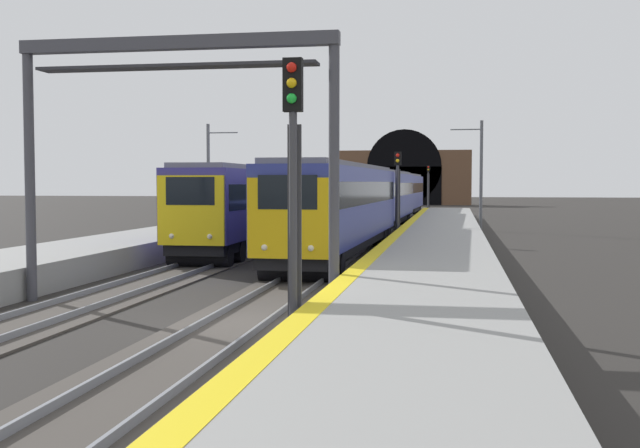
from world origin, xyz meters
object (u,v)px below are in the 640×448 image
(train_adjacent_platform, at_px, (293,198))
(catenary_mast_far, at_px, (209,176))
(railway_signal_near, at_px, (293,176))
(overhead_signal_gantry, at_px, (176,103))
(railway_signal_mid, at_px, (398,189))
(train_main_approaching, at_px, (382,197))
(railway_signal_far, at_px, (428,184))
(catenary_mast_near, at_px, (481,174))

(train_adjacent_platform, height_order, catenary_mast_far, catenary_mast_far)
(railway_signal_near, height_order, overhead_signal_gantry, overhead_signal_gantry)
(railway_signal_mid, xyz_separation_m, catenary_mast_far, (7.24, 13.29, 0.79))
(train_main_approaching, bearing_deg, overhead_signal_gantry, -2.85)
(train_adjacent_platform, relative_size, catenary_mast_far, 5.29)
(train_adjacent_platform, xyz_separation_m, overhead_signal_gantry, (-26.85, -2.45, 3.12))
(railway_signal_far, relative_size, catenary_mast_far, 0.73)
(overhead_signal_gantry, bearing_deg, catenary_mast_far, 16.42)
(catenary_mast_near, bearing_deg, railway_signal_far, 7.00)
(railway_signal_near, height_order, catenary_mast_far, catenary_mast_far)
(train_main_approaching, xyz_separation_m, railway_signal_mid, (-9.69, -1.77, 0.61))
(railway_signal_far, relative_size, catenary_mast_near, 0.71)
(train_main_approaching, height_order, catenary_mast_far, catenary_mast_far)
(train_main_approaching, distance_m, catenary_mast_far, 11.86)
(railway_signal_mid, xyz_separation_m, overhead_signal_gantry, (-23.53, 4.22, 2.50))
(train_main_approaching, distance_m, railway_signal_mid, 9.87)
(railway_signal_near, bearing_deg, train_adjacent_platform, -168.13)
(railway_signal_near, xyz_separation_m, railway_signal_mid, (28.40, 0.00, -0.51))
(railway_signal_far, bearing_deg, railway_signal_mid, 0.00)
(catenary_mast_far, bearing_deg, train_adjacent_platform, -120.61)
(railway_signal_near, xyz_separation_m, catenary_mast_far, (35.64, 13.29, 0.28))
(train_main_approaching, distance_m, railway_signal_near, 38.15)
(catenary_mast_far, bearing_deg, train_main_approaching, -77.95)
(railway_signal_mid, relative_size, overhead_signal_gantry, 0.57)
(railway_signal_far, bearing_deg, train_adjacent_platform, -8.12)
(overhead_signal_gantry, bearing_deg, catenary_mast_near, -14.90)
(railway_signal_far, xyz_separation_m, catenary_mast_near, (-39.50, -4.85, 0.76))
(train_main_approaching, distance_m, catenary_mast_near, 6.85)
(train_adjacent_platform, height_order, railway_signal_near, railway_signal_near)
(train_main_approaching, relative_size, overhead_signal_gantry, 6.68)
(railway_signal_far, distance_m, catenary_mast_far, 44.84)
(train_main_approaching, height_order, railway_signal_near, railway_signal_near)
(catenary_mast_near, bearing_deg, railway_signal_near, 172.90)
(railway_signal_near, height_order, catenary_mast_near, catenary_mast_near)
(railway_signal_mid, bearing_deg, catenary_mast_far, -118.57)
(railway_signal_mid, relative_size, catenary_mast_far, 0.69)
(railway_signal_mid, bearing_deg, train_adjacent_platform, -116.46)
(railway_signal_mid, bearing_deg, train_main_approaching, -169.64)
(railway_signal_near, relative_size, catenary_mast_far, 0.79)
(railway_signal_far, distance_m, overhead_signal_gantry, 73.74)
(railway_signal_near, height_order, railway_signal_far, railway_signal_near)
(railway_signal_mid, bearing_deg, railway_signal_far, -180.00)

